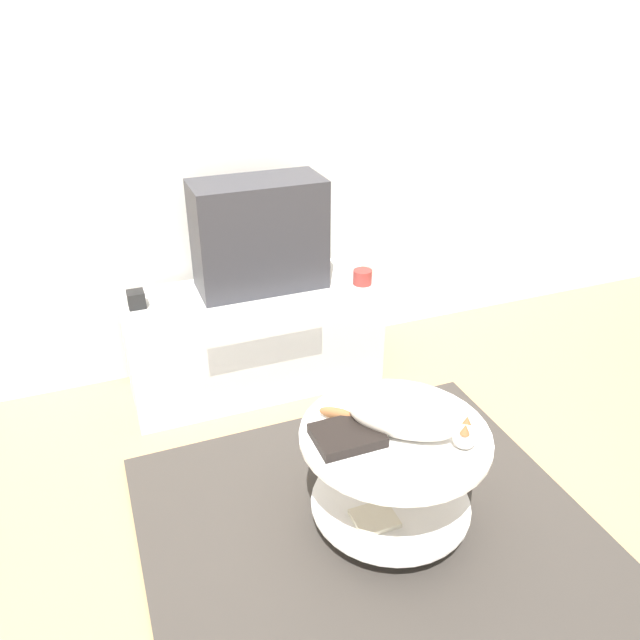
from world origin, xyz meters
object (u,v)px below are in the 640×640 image
at_px(tv, 259,235).
at_px(speaker, 136,299).
at_px(cat, 406,420).
at_px(dvd_box, 347,435).

distance_m(tv, speaker, 0.67).
bearing_deg(cat, dvd_box, -153.02).
bearing_deg(dvd_box, tv, 88.42).
bearing_deg(speaker, cat, -56.68).
bearing_deg(speaker, dvd_box, -63.17).
distance_m(tv, dvd_box, 1.23).
bearing_deg(dvd_box, speaker, 116.83).
relative_size(tv, speaker, 7.84).
bearing_deg(dvd_box, cat, -13.08).
height_order(tv, speaker, tv).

